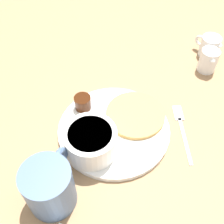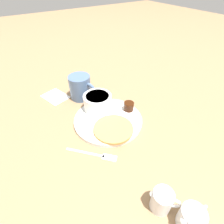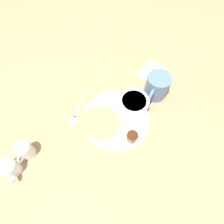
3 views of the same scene
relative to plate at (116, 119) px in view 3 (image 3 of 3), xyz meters
name	(u,v)px [view 3 (image 3 of 3)]	position (x,y,z in m)	size (l,w,h in m)	color
ground_plane	(116,120)	(0.00, 0.00, -0.01)	(4.00, 4.00, 0.00)	#93704C
plate	(116,119)	(0.00, 0.00, 0.00)	(0.24, 0.24, 0.01)	white
pancake_stack	(101,122)	(0.05, -0.01, 0.01)	(0.13, 0.13, 0.01)	tan
bowl	(133,104)	(-0.07, 0.00, 0.04)	(0.10, 0.10, 0.06)	white
syrup_cup	(133,136)	(0.00, 0.09, 0.02)	(0.04, 0.04, 0.03)	#38190A
butter_ramekin	(139,106)	(-0.09, 0.01, 0.02)	(0.04, 0.04, 0.04)	white
coffee_mug	(157,87)	(-0.18, -0.01, 0.04)	(0.11, 0.08, 0.10)	slate
creamer_pitcher_near	(25,151)	(0.30, -0.06, 0.02)	(0.06, 0.05, 0.06)	white
creamer_pitcher_far	(10,168)	(0.36, -0.03, 0.02)	(0.05, 0.07, 0.06)	white
fork	(77,112)	(0.10, -0.10, 0.00)	(0.12, 0.11, 0.00)	silver
napkin	(152,72)	(-0.25, -0.10, 0.00)	(0.12, 0.10, 0.00)	white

